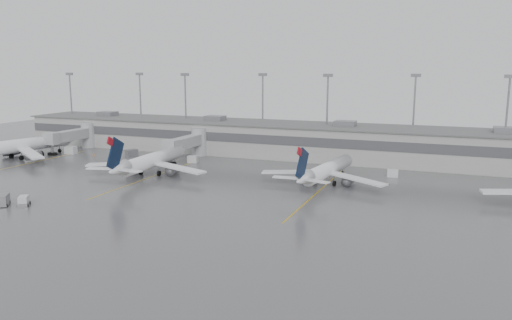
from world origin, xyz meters
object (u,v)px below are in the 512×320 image
at_px(jet_far_left, 18,146).
at_px(jet_mid_left, 151,160).
at_px(baggage_tug, 24,202).
at_px(jet_mid_right, 326,170).

relative_size(jet_far_left, jet_mid_left, 1.06).
xyz_separation_m(jet_mid_left, baggage_tug, (-5.71, -27.99, -2.44)).
distance_m(jet_far_left, baggage_tug, 47.29).
bearing_deg(jet_mid_left, jet_mid_right, 4.69).
height_order(jet_far_left, baggage_tug, jet_far_left).
bearing_deg(jet_mid_right, jet_far_left, -171.81).
height_order(jet_mid_left, jet_mid_right, jet_mid_left).
xyz_separation_m(jet_mid_left, jet_mid_right, (35.95, 5.07, -0.27)).
bearing_deg(jet_mid_left, baggage_tug, -104.87).
bearing_deg(baggage_tug, jet_far_left, 102.27).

